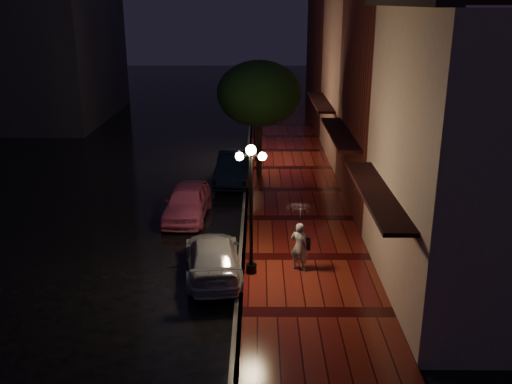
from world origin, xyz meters
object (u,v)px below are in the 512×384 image
(streetlamp_near, at_px, (251,202))
(silver_car, at_px, (213,257))
(navy_car, at_px, (235,167))
(woman_with_umbrella, at_px, (300,226))
(street_tree, at_px, (259,95))
(streetlamp_far, at_px, (255,117))
(parking_meter, at_px, (249,184))
(pink_car, at_px, (187,202))

(streetlamp_near, xyz_separation_m, silver_car, (-1.26, 0.17, -1.97))
(navy_car, xyz_separation_m, woman_with_umbrella, (2.54, -10.13, 0.92))
(street_tree, relative_size, silver_car, 1.33)
(silver_car, bearing_deg, woman_with_umbrella, 174.93)
(streetlamp_far, relative_size, street_tree, 0.74)
(street_tree, xyz_separation_m, parking_meter, (-0.46, -3.82, -3.33))
(street_tree, bearing_deg, pink_car, -118.11)
(streetlamp_near, height_order, streetlamp_far, same)
(navy_car, height_order, woman_with_umbrella, woman_with_umbrella)
(streetlamp_far, distance_m, parking_meter, 7.04)
(pink_car, bearing_deg, street_tree, 64.37)
(streetlamp_near, bearing_deg, navy_car, 95.23)
(street_tree, xyz_separation_m, navy_car, (-1.21, -0.61, -3.48))
(parking_meter, bearing_deg, navy_car, 94.41)
(silver_car, distance_m, parking_meter, 7.09)
(navy_car, bearing_deg, pink_car, -105.37)
(streetlamp_far, bearing_deg, pink_car, -107.63)
(streetlamp_near, height_order, woman_with_umbrella, streetlamp_near)
(woman_with_umbrella, bearing_deg, navy_car, -51.18)
(navy_car, distance_m, parking_meter, 3.30)
(streetlamp_near, relative_size, streetlamp_far, 1.00)
(street_tree, height_order, parking_meter, street_tree)
(woman_with_umbrella, relative_size, parking_meter, 1.83)
(pink_car, relative_size, woman_with_umbrella, 1.80)
(streetlamp_near, xyz_separation_m, pink_car, (-2.74, 5.38, -1.89))
(streetlamp_near, height_order, pink_car, streetlamp_near)
(navy_car, bearing_deg, woman_with_umbrella, -71.63)
(street_tree, height_order, woman_with_umbrella, street_tree)
(woman_with_umbrella, bearing_deg, pink_car, -25.05)
(navy_car, height_order, silver_car, navy_car)
(streetlamp_near, xyz_separation_m, navy_car, (-0.95, 10.38, -1.84))
(pink_car, relative_size, parking_meter, 3.30)
(streetlamp_near, bearing_deg, woman_with_umbrella, 9.21)
(woman_with_umbrella, bearing_deg, silver_car, 26.54)
(navy_car, relative_size, woman_with_umbrella, 2.00)
(silver_car, distance_m, woman_with_umbrella, 3.04)
(pink_car, bearing_deg, streetlamp_far, 74.86)
(streetlamp_far, xyz_separation_m, woman_with_umbrella, (1.59, -13.74, -0.92))
(streetlamp_near, height_order, navy_car, streetlamp_near)
(streetlamp_near, distance_m, street_tree, 11.12)
(street_tree, relative_size, parking_meter, 4.59)
(street_tree, xyz_separation_m, pink_car, (-3.00, -5.61, -3.53))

